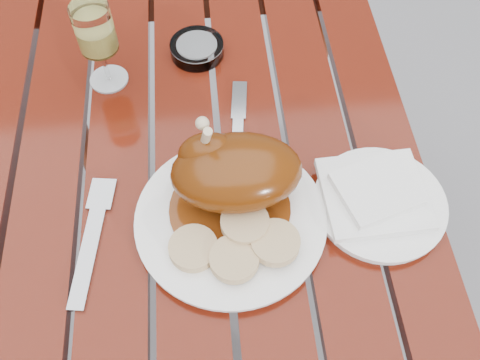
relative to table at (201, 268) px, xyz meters
name	(u,v)px	position (x,y,z in m)	size (l,w,h in m)	color
ground	(209,321)	(0.00, 0.00, -0.38)	(60.00, 60.00, 0.00)	slate
table	(201,268)	(0.00, 0.00, 0.00)	(0.80, 1.20, 0.75)	#651B0C
dinner_plate	(231,220)	(0.07, -0.09, 0.38)	(0.30, 0.30, 0.02)	white
roast_duck	(232,171)	(0.07, -0.05, 0.45)	(0.21, 0.19, 0.14)	#60290B
bread_dumplings	(237,243)	(0.07, -0.15, 0.41)	(0.19, 0.13, 0.03)	tan
wine_glass	(100,46)	(-0.14, 0.23, 0.46)	(0.07, 0.07, 0.17)	#CBC35C
side_plate	(380,204)	(0.30, -0.09, 0.38)	(0.21, 0.21, 0.02)	white
napkin	(374,194)	(0.29, -0.08, 0.40)	(0.16, 0.15, 0.01)	white
ashtray	(197,49)	(0.03, 0.29, 0.39)	(0.10, 0.10, 0.03)	#B2B7BC
fork	(90,246)	(-0.15, -0.12, 0.38)	(0.03, 0.21, 0.01)	gray
knife	(237,139)	(0.09, 0.07, 0.38)	(0.02, 0.20, 0.01)	gray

